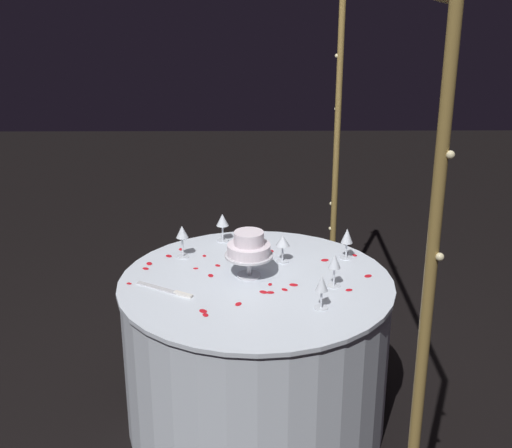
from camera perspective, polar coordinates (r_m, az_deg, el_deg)
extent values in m
plane|color=black|center=(3.59, 0.00, -15.40)|extent=(12.00, 12.00, 0.00)
cylinder|color=olive|center=(4.17, 6.43, 5.27)|extent=(0.04, 0.04, 2.02)
cylinder|color=olive|center=(2.17, 13.14, -10.55)|extent=(0.04, 0.04, 2.02)
sphere|color=#F9EAB2|center=(4.11, 6.45, 9.14)|extent=(0.02, 0.02, 0.02)
sphere|color=#F9EAB2|center=(4.27, 6.06, 1.63)|extent=(0.02, 0.02, 0.02)
sphere|color=#F9EAB2|center=(4.04, 6.87, 17.14)|extent=(0.02, 0.02, 0.02)
sphere|color=#F9EAB2|center=(2.01, 14.49, -2.57)|extent=(0.02, 0.02, 0.02)
sphere|color=#F9EAB2|center=(4.31, 5.99, -0.37)|extent=(0.02, 0.02, 0.02)
sphere|color=#F9EAB2|center=(1.92, 15.29, 5.35)|extent=(0.02, 0.02, 0.02)
sphere|color=#F9EAB2|center=(4.06, 6.50, 13.22)|extent=(0.02, 0.02, 0.02)
cylinder|color=silver|center=(3.39, 0.00, -10.46)|extent=(1.22, 1.22, 0.72)
cylinder|color=silver|center=(3.21, 0.00, -4.77)|extent=(1.24, 1.24, 0.02)
cylinder|color=silver|center=(3.26, -0.56, -4.12)|extent=(0.11, 0.11, 0.01)
cylinder|color=silver|center=(3.23, -0.57, -3.33)|extent=(0.02, 0.02, 0.09)
cylinder|color=silver|center=(3.21, -0.57, -2.52)|extent=(0.22, 0.22, 0.01)
cylinder|color=white|center=(3.20, -0.57, -2.04)|extent=(0.20, 0.20, 0.05)
cylinder|color=white|center=(3.18, -0.58, -1.15)|extent=(0.13, 0.13, 0.06)
cylinder|color=silver|center=(3.47, -5.86, -2.60)|extent=(0.06, 0.06, 0.00)
cylinder|color=silver|center=(3.45, -5.89, -1.83)|extent=(0.01, 0.01, 0.10)
cone|color=silver|center=(3.42, -5.94, -0.61)|extent=(0.06, 0.06, 0.06)
cylinder|color=silver|center=(3.47, 7.21, -2.69)|extent=(0.06, 0.06, 0.00)
cylinder|color=silver|center=(3.45, 7.24, -2.07)|extent=(0.01, 0.01, 0.08)
cone|color=silver|center=(3.42, 7.30, -0.93)|extent=(0.06, 0.06, 0.07)
cylinder|color=silver|center=(3.41, 2.13, -2.99)|extent=(0.06, 0.06, 0.00)
cylinder|color=silver|center=(3.39, 2.14, -2.35)|extent=(0.01, 0.01, 0.08)
cone|color=silver|center=(3.36, 2.16, -1.35)|extent=(0.07, 0.07, 0.05)
cylinder|color=silver|center=(3.65, -2.67, -1.32)|extent=(0.06, 0.06, 0.00)
cylinder|color=silver|center=(3.63, -2.68, -0.71)|extent=(0.01, 0.01, 0.08)
cone|color=silver|center=(3.61, -2.70, 0.34)|extent=(0.06, 0.06, 0.06)
cylinder|color=silver|center=(2.99, 5.22, -6.68)|extent=(0.06, 0.06, 0.00)
cylinder|color=silver|center=(2.97, 5.25, -5.98)|extent=(0.01, 0.01, 0.08)
cone|color=silver|center=(2.94, 5.29, -4.73)|extent=(0.05, 0.05, 0.07)
cylinder|color=silver|center=(3.18, 6.23, -4.94)|extent=(0.06, 0.06, 0.00)
cylinder|color=silver|center=(3.16, 6.26, -4.21)|extent=(0.01, 0.01, 0.08)
cone|color=silver|center=(3.13, 6.31, -2.98)|extent=(0.05, 0.05, 0.06)
cube|color=silver|center=(3.17, -7.89, -5.07)|extent=(0.13, 0.20, 0.01)
cube|color=white|center=(3.09, -5.83, -5.62)|extent=(0.06, 0.09, 0.01)
ellipsoid|color=red|center=(3.17, 1.13, -4.85)|extent=(0.03, 0.02, 0.00)
ellipsoid|color=red|center=(3.26, -3.65, -4.13)|extent=(0.04, 0.03, 0.00)
ellipsoid|color=red|center=(3.37, -8.82, -3.54)|extent=(0.04, 0.04, 0.00)
ellipsoid|color=red|center=(3.00, -1.42, -6.42)|extent=(0.04, 0.04, 0.00)
ellipsoid|color=red|center=(3.47, -4.16, -2.55)|extent=(0.03, 0.02, 0.00)
ellipsoid|color=red|center=(3.23, -10.12, -4.70)|extent=(0.03, 0.03, 0.00)
ellipsoid|color=red|center=(3.52, 1.24, -2.18)|extent=(0.03, 0.03, 0.00)
ellipsoid|color=red|center=(3.29, 8.95, -4.13)|extent=(0.04, 0.05, 0.00)
ellipsoid|color=red|center=(3.50, 7.89, -2.49)|extent=(0.03, 0.03, 0.00)
ellipsoid|color=red|center=(3.34, -4.84, -3.56)|extent=(0.02, 0.03, 0.00)
ellipsoid|color=red|center=(3.17, 3.02, -4.88)|extent=(0.04, 0.04, 0.00)
ellipsoid|color=red|center=(3.43, 5.53, -2.89)|extent=(0.04, 0.05, 0.00)
ellipsoid|color=red|center=(3.42, -8.53, -3.15)|extent=(0.04, 0.04, 0.00)
ellipsoid|color=red|center=(3.10, 1.15, -5.49)|extent=(0.03, 0.04, 0.00)
ellipsoid|color=red|center=(3.36, -3.08, -3.33)|extent=(0.04, 0.04, 0.00)
ellipsoid|color=red|center=(3.13, 2.30, -5.26)|extent=(0.04, 0.04, 0.00)
ellipsoid|color=red|center=(3.56, -6.03, -2.02)|extent=(0.03, 0.03, 0.00)
ellipsoid|color=red|center=(3.49, -6.98, -2.55)|extent=(0.04, 0.04, 0.00)
ellipsoid|color=red|center=(3.15, 7.45, -5.25)|extent=(0.03, 0.04, 0.00)
ellipsoid|color=red|center=(2.93, -4.06, -7.27)|extent=(0.04, 0.03, 0.00)
ellipsoid|color=red|center=(3.10, 0.60, -5.46)|extent=(0.04, 0.05, 0.00)
ellipsoid|color=red|center=(2.96, -4.25, -6.96)|extent=(0.05, 0.05, 0.00)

